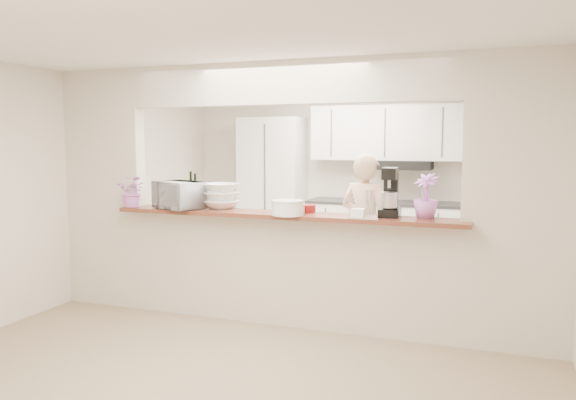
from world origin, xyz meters
The scene contains 19 objects.
floor centered at (0.00, 0.00, 0.00)m, with size 6.00×6.00×0.00m, color tan.
tile_overlay centered at (0.00, 1.55, 0.01)m, with size 5.00×2.90×0.01m, color beige.
partition centered at (0.00, 0.00, 1.48)m, with size 5.00×0.15×2.50m.
bar_counter centered at (0.00, 0.00, 0.58)m, with size 3.40×0.38×1.09m.
kitchen_cabinets centered at (-0.19, 2.72, 0.97)m, with size 3.15×0.62×2.25m.
refrigerator centered at (2.05, 2.65, 0.85)m, with size 0.75×0.70×1.70m, color #A4A3A8.
flower_left centered at (-1.60, -0.15, 1.25)m, with size 0.29×0.25×0.32m, color #C96AA4.
wine_bottle_a centered at (-1.05, 0.07, 1.23)m, with size 0.07×0.07×0.37m.
wine_bottle_b centered at (-1.00, 0.07, 1.22)m, with size 0.07×0.07×0.35m.
toaster_oven centered at (-1.09, -0.10, 1.23)m, with size 0.49×0.33×0.27m, color #BABBC0.
serving_bowls centered at (-0.70, 0.05, 1.21)m, with size 0.34×0.34×0.25m, color white.
plate_stack_a centered at (0.10, -0.19, 1.16)m, with size 0.30×0.30×0.14m.
plate_stack_b centered at (0.10, -0.08, 1.13)m, with size 0.25×0.25×0.09m.
red_bowl centered at (0.20, 0.08, 1.13)m, with size 0.16×0.16×0.07m, color maroon.
tan_bowl centered at (0.05, -0.03, 1.12)m, with size 0.13×0.13×0.06m, color #CBB18F.
utensil_caddy centered at (0.80, -0.15, 1.19)m, with size 0.27×0.17×0.25m.
stand_mixer centered at (0.98, 0.06, 1.29)m, with size 0.21×0.31×0.44m.
flower_right centered at (1.30, 0.05, 1.29)m, with size 0.22×0.22×0.39m, color #C275DA.
person centered at (0.52, 1.17, 0.81)m, with size 0.59×0.39×1.62m, color #D1A688.
Camera 1 is at (1.85, -4.94, 1.76)m, focal length 35.00 mm.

